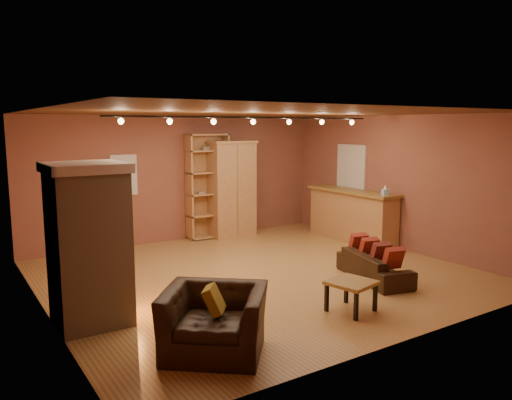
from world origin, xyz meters
TOP-DOWN VIEW (x-y plane):
  - floor at (0.00, 0.00)m, footprint 7.00×7.00m
  - ceiling at (0.00, 0.00)m, footprint 7.00×7.00m
  - back_wall at (0.00, 3.25)m, footprint 7.00×0.02m
  - left_wall at (-3.50, 0.00)m, footprint 0.02×6.50m
  - right_wall at (3.50, 0.00)m, footprint 0.02×6.50m
  - fireplace at (-3.04, -0.60)m, footprint 1.01×0.98m
  - back_window at (-1.30, 3.23)m, footprint 0.56×0.04m
  - bookcase at (0.59, 3.12)m, footprint 0.98×0.38m
  - armoire at (1.17, 2.97)m, footprint 1.10×0.63m
  - bar_counter at (3.20, 1.05)m, footprint 0.64×2.42m
  - tissue_box at (3.15, 0.05)m, footprint 0.13×0.13m
  - right_window at (3.47, 1.40)m, footprint 0.05×0.90m
  - loveseat at (1.46, -1.31)m, footprint 0.84×1.63m
  - armchair at (-2.11, -2.26)m, footprint 1.36×1.30m
  - coffee_table at (0.11, -2.17)m, footprint 0.69×0.69m
  - track_rail at (0.00, 0.20)m, footprint 5.20×0.09m

SIDE VIEW (x-z plane):
  - floor at x=0.00m, z-range 0.00..0.00m
  - loveseat at x=1.46m, z-range -0.02..0.67m
  - coffee_table at x=0.11m, z-range 0.15..0.59m
  - armchair at x=-2.11m, z-range 0.00..1.00m
  - bar_counter at x=3.20m, z-range 0.01..1.16m
  - fireplace at x=-3.04m, z-range 0.00..2.12m
  - armoire at x=1.17m, z-range 0.00..2.25m
  - bookcase at x=0.59m, z-range 0.02..2.42m
  - tissue_box at x=3.15m, z-range 1.14..1.35m
  - back_wall at x=0.00m, z-range 0.00..2.80m
  - left_wall at x=-3.50m, z-range 0.00..2.80m
  - right_wall at x=3.50m, z-range 0.00..2.80m
  - back_window at x=-1.30m, z-range 1.12..1.98m
  - right_window at x=3.47m, z-range 1.15..2.15m
  - track_rail at x=0.00m, z-range 2.62..2.75m
  - ceiling at x=0.00m, z-range 2.80..2.80m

